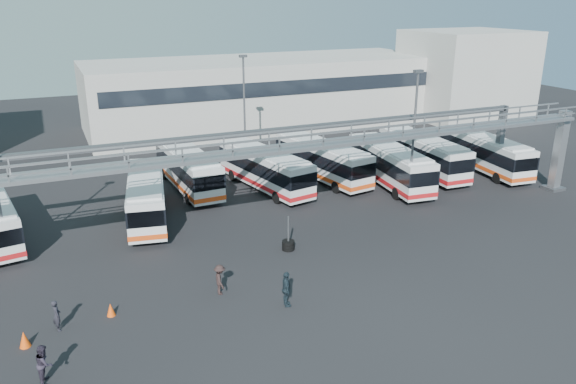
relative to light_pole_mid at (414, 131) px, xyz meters
name	(u,v)px	position (x,y,z in m)	size (l,w,h in m)	color
ground	(307,271)	(-12.00, -7.00, -5.73)	(140.00, 140.00, 0.00)	black
gantry	(269,155)	(-12.00, -1.13, -0.22)	(51.40, 5.15, 7.10)	gray
warehouse	(263,92)	(0.00, 31.00, -1.73)	(42.00, 14.00, 8.00)	#9E9E99
building_right	(465,74)	(26.00, 25.00, -0.23)	(14.00, 12.00, 11.00)	#B2B2AD
light_pole_mid	(414,131)	(0.00, 0.00, 0.00)	(0.70, 0.35, 10.21)	#4C4F54
light_pole_back	(244,105)	(-8.00, 15.00, 0.00)	(0.70, 0.35, 10.21)	#4C4F54
bus_3	(147,196)	(-19.03, 4.88, -3.94)	(4.33, 10.90, 3.23)	silver
bus_4	(188,168)	(-14.69, 10.20, -3.89)	(3.08, 11.05, 3.32)	silver
bus_5	(265,168)	(-8.89, 7.70, -3.90)	(4.58, 11.14, 3.30)	silver
bus_6	(322,159)	(-3.43, 8.05, -3.88)	(4.34, 11.27, 3.34)	silver
bus_7	(389,163)	(1.13, 4.54, -3.85)	(3.65, 11.34, 3.39)	silver
bus_8	(422,153)	(5.65, 6.11, -3.85)	(3.06, 11.25, 3.39)	silver
bus_9	(485,152)	(11.24, 4.36, -3.92)	(3.50, 10.97, 3.27)	silver
pedestrian_a	(57,315)	(-25.63, -7.70, -4.93)	(0.58, 0.38, 1.59)	black
pedestrian_b	(44,363)	(-26.26, -11.57, -4.86)	(0.84, 0.66, 1.73)	#28222F
pedestrian_c	(220,280)	(-17.45, -7.49, -4.88)	(1.10, 0.63, 1.70)	black
pedestrian_d	(286,289)	(-14.69, -10.08, -4.76)	(1.13, 0.47, 1.93)	#19262E
cone_left	(24,339)	(-27.10, -8.56, -5.33)	(0.50, 0.50, 0.79)	#F74F0D
cone_right	(111,309)	(-23.14, -7.40, -5.38)	(0.43, 0.43, 0.69)	#F74F0D
tire_stack	(288,244)	(-11.87, -3.91, -5.35)	(0.79, 0.79, 2.26)	black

